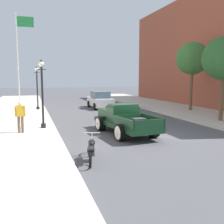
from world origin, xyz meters
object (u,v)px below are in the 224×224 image
Objects in this scene: pedestrian_sidewalk_left at (20,115)px; car_background_silver at (100,100)px; street_lamp_far at (37,85)px; street_tree_nearest at (224,59)px; motorcycle_parked at (91,149)px; hotrod_truck_dark_green at (123,119)px; street_lamp_near at (42,89)px; flagpole at (20,50)px; street_tree_second at (192,59)px.

car_background_silver is at bearing 56.55° from pedestrian_sidewalk_left.
car_background_silver is at bearing 4.47° from street_lamp_far.
pedestrian_sidewalk_left is at bearing -179.37° from street_tree_nearest.
street_tree_nearest reaches higher than motorcycle_parked.
hotrod_truck_dark_green reaches higher than motorcycle_parked.
car_background_silver is at bearing 58.65° from street_lamp_near.
flagpole is at bearing 156.47° from car_background_silver.
street_tree_nearest is at bearing -62.48° from car_background_silver.
street_tree_second is (14.07, 5.74, 3.54)m from pedestrian_sidewalk_left.
flagpole reaches higher than street_tree_second.
pedestrian_sidewalk_left is at bearing -157.82° from street_tree_second.
hotrod_truck_dark_green is at bearing 56.88° from motorcycle_parked.
street_tree_second reaches higher than street_lamp_far.
pedestrian_sidewalk_left is at bearing 169.55° from hotrod_truck_dark_green.
flagpole reaches higher than street_tree_nearest.
flagpole is at bearing 110.56° from hotrod_truck_dark_green.
street_tree_second reaches higher than motorcycle_parked.
hotrod_truck_dark_green is 0.86× the size of street_tree_second.
car_background_silver is 9.41m from street_tree_second.
car_background_silver is 9.49m from flagpole.
pedestrian_sidewalk_left is 0.30× the size of street_tree_nearest.
flagpole is (-0.30, 13.96, 4.68)m from pedestrian_sidewalk_left.
hotrod_truck_dark_green is 11.71m from street_tree_second.
flagpole is (-1.49, 12.92, 3.39)m from street_lamp_near.
car_background_silver is 2.61× the size of pedestrian_sidewalk_left.
street_lamp_near is at bearing -121.35° from car_background_silver.
street_tree_nearest is 0.93× the size of street_tree_second.
street_lamp_near is at bearing -89.77° from street_lamp_far.
street_tree_second reaches higher than pedestrian_sidewalk_left.
hotrod_truck_dark_green is at bearing -10.45° from pedestrian_sidewalk_left.
motorcycle_parked is 0.54× the size of street_lamp_far.
street_tree_nearest is (11.43, -0.90, 1.81)m from street_lamp_near.
flagpole is at bearing 133.07° from street_tree_nearest.
street_lamp_far is 0.70× the size of street_tree_nearest.
motorcycle_parked is 0.54× the size of street_lamp_near.
flagpole is at bearing 98.52° from motorcycle_parked.
street_tree_second is at bearing -19.33° from street_lamp_far.
hotrod_truck_dark_green is 0.55× the size of flagpole.
car_background_silver is 11.47m from street_lamp_near.
street_tree_second is (6.98, -5.00, 3.85)m from car_background_silver.
motorcycle_parked is (-2.74, -4.19, -0.31)m from hotrod_truck_dark_green.
hotrod_truck_dark_green is at bearing -69.44° from flagpole.
street_lamp_near is (1.18, 1.04, 1.30)m from pedestrian_sidewalk_left.
motorcycle_parked is at bearing -136.54° from street_tree_second.
hotrod_truck_dark_green is 2.46× the size of motorcycle_parked.
street_lamp_near is 0.65× the size of street_tree_second.
motorcycle_parked is 5.81m from pedestrian_sidewalk_left.
street_lamp_near reaches higher than motorcycle_parked.
pedestrian_sidewalk_left is 12.99m from street_tree_nearest.
street_lamp_near reaches higher than hotrod_truck_dark_green.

